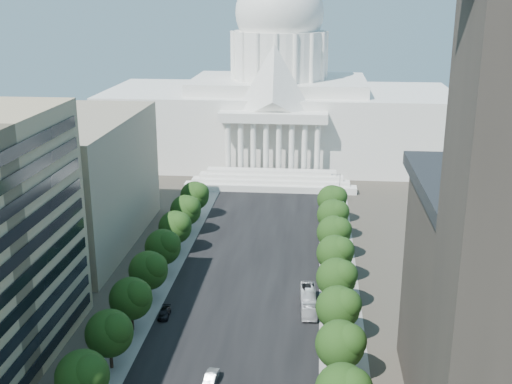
% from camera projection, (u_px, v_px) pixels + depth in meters
% --- Properties ---
extents(road_asphalt, '(30.00, 260.00, 0.01)m').
position_uv_depth(road_asphalt, '(251.00, 266.00, 140.77)').
color(road_asphalt, black).
rests_on(road_asphalt, ground).
extents(sidewalk_left, '(8.00, 260.00, 0.02)m').
position_uv_depth(sidewalk_left, '(166.00, 262.00, 142.50)').
color(sidewalk_left, gray).
rests_on(sidewalk_left, ground).
extents(sidewalk_right, '(8.00, 260.00, 0.02)m').
position_uv_depth(sidewalk_right, '(338.00, 269.00, 139.04)').
color(sidewalk_right, gray).
rests_on(sidewalk_right, ground).
extents(capitol, '(120.00, 56.00, 73.00)m').
position_uv_depth(capitol, '(278.00, 104.00, 225.05)').
color(capitol, white).
rests_on(capitol, ground).
extents(office_block_left_far, '(38.00, 52.00, 30.00)m').
position_uv_depth(office_block_left_far, '(52.00, 182.00, 150.20)').
color(office_block_left_far, gray).
rests_on(office_block_left_far, ground).
extents(tree_l_c, '(7.79, 7.60, 9.97)m').
position_uv_depth(tree_l_c, '(84.00, 376.00, 88.94)').
color(tree_l_c, '#33261C').
rests_on(tree_l_c, ground).
extents(tree_l_d, '(7.79, 7.60, 9.97)m').
position_uv_depth(tree_l_d, '(111.00, 332.00, 100.35)').
color(tree_l_d, '#33261C').
rests_on(tree_l_d, ground).
extents(tree_l_e, '(7.79, 7.60, 9.97)m').
position_uv_depth(tree_l_e, '(132.00, 298.00, 111.75)').
color(tree_l_e, '#33261C').
rests_on(tree_l_e, ground).
extents(tree_l_f, '(7.79, 7.60, 9.97)m').
position_uv_depth(tree_l_f, '(150.00, 269.00, 123.16)').
color(tree_l_f, '#33261C').
rests_on(tree_l_f, ground).
extents(tree_l_g, '(7.79, 7.60, 9.97)m').
position_uv_depth(tree_l_g, '(164.00, 246.00, 134.57)').
color(tree_l_g, '#33261C').
rests_on(tree_l_g, ground).
extents(tree_l_h, '(7.79, 7.60, 9.97)m').
position_uv_depth(tree_l_h, '(176.00, 226.00, 145.98)').
color(tree_l_h, '#33261C').
rests_on(tree_l_h, ground).
extents(tree_l_i, '(7.79, 7.60, 9.97)m').
position_uv_depth(tree_l_i, '(187.00, 209.00, 157.39)').
color(tree_l_i, '#33261C').
rests_on(tree_l_i, ground).
extents(tree_l_j, '(7.79, 7.60, 9.97)m').
position_uv_depth(tree_l_j, '(196.00, 195.00, 168.80)').
color(tree_l_j, '#33261C').
rests_on(tree_l_j, ground).
extents(tree_r_d, '(7.79, 7.60, 9.97)m').
position_uv_depth(tree_r_d, '(342.00, 344.00, 97.07)').
color(tree_r_d, '#33261C').
rests_on(tree_r_d, ground).
extents(tree_r_e, '(7.79, 7.60, 9.97)m').
position_uv_depth(tree_r_e, '(340.00, 307.00, 108.48)').
color(tree_r_e, '#33261C').
rests_on(tree_r_e, ground).
extents(tree_r_f, '(7.79, 7.60, 9.97)m').
position_uv_depth(tree_r_f, '(338.00, 277.00, 119.89)').
color(tree_r_f, '#33261C').
rests_on(tree_r_f, ground).
extents(tree_r_g, '(7.79, 7.60, 9.97)m').
position_uv_depth(tree_r_g, '(337.00, 252.00, 131.29)').
color(tree_r_g, '#33261C').
rests_on(tree_r_g, ground).
extents(tree_r_h, '(7.79, 7.60, 9.97)m').
position_uv_depth(tree_r_h, '(335.00, 232.00, 142.70)').
color(tree_r_h, '#33261C').
rests_on(tree_r_h, ground).
extents(tree_r_i, '(7.79, 7.60, 9.97)m').
position_uv_depth(tree_r_i, '(334.00, 214.00, 154.11)').
color(tree_r_i, '#33261C').
rests_on(tree_r_i, ground).
extents(tree_r_j, '(7.79, 7.60, 9.97)m').
position_uv_depth(tree_r_j, '(333.00, 199.00, 165.52)').
color(tree_r_j, '#33261C').
rests_on(tree_r_j, ground).
extents(streetlight_c, '(2.61, 0.44, 9.00)m').
position_uv_depth(streetlight_c, '(349.00, 310.00, 108.71)').
color(streetlight_c, gray).
rests_on(streetlight_c, ground).
extents(streetlight_d, '(2.61, 0.44, 9.00)m').
position_uv_depth(streetlight_d, '(344.00, 253.00, 132.47)').
color(streetlight_d, gray).
rests_on(streetlight_d, ground).
extents(streetlight_e, '(2.61, 0.44, 9.00)m').
position_uv_depth(streetlight_e, '(340.00, 214.00, 156.24)').
color(streetlight_e, gray).
rests_on(streetlight_e, ground).
extents(streetlight_f, '(2.61, 0.44, 9.00)m').
position_uv_depth(streetlight_f, '(338.00, 185.00, 180.01)').
color(streetlight_f, gray).
rests_on(streetlight_f, ground).
extents(car_silver, '(2.11, 4.98, 1.60)m').
position_uv_depth(car_silver, '(211.00, 378.00, 98.16)').
color(car_silver, '#A0A2A7').
rests_on(car_silver, ground).
extents(car_dark_b, '(2.11, 4.76, 1.36)m').
position_uv_depth(car_dark_b, '(164.00, 313.00, 118.37)').
color(car_dark_b, black).
rests_on(car_dark_b, ground).
extents(city_bus, '(3.44, 12.08, 3.33)m').
position_uv_depth(city_bus, '(308.00, 301.00, 121.03)').
color(city_bus, silver).
rests_on(city_bus, ground).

